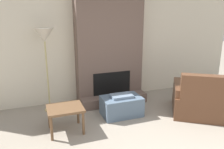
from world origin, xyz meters
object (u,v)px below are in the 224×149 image
Objects in this scene: ottoman at (121,106)px; floor_lamp_left at (44,38)px; side_table at (65,111)px; armchair at (199,101)px.

ottoman is 2.00m from floor_lamp_left.
ottoman is 1.17m from side_table.
side_table is 1.51m from floor_lamp_left.
floor_lamp_left is at bearing 100.56° from side_table.
armchair is 0.83× the size of floor_lamp_left.
floor_lamp_left reaches higher than side_table.
ottoman is 0.46× the size of floor_lamp_left.
armchair is at bearing -23.90° from floor_lamp_left.
floor_lamp_left is (-0.19, 0.99, 1.12)m from side_table.
floor_lamp_left reaches higher than armchair.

